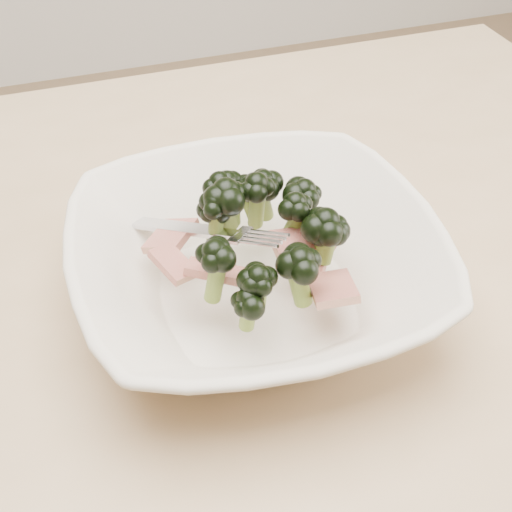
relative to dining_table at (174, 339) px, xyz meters
name	(u,v)px	position (x,y,z in m)	size (l,w,h in m)	color
dining_table	(174,339)	(0.00, 0.00, 0.00)	(1.20, 0.80, 0.75)	tan
broccoli_dish	(256,262)	(0.07, -0.07, 0.14)	(0.33, 0.33, 0.12)	beige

